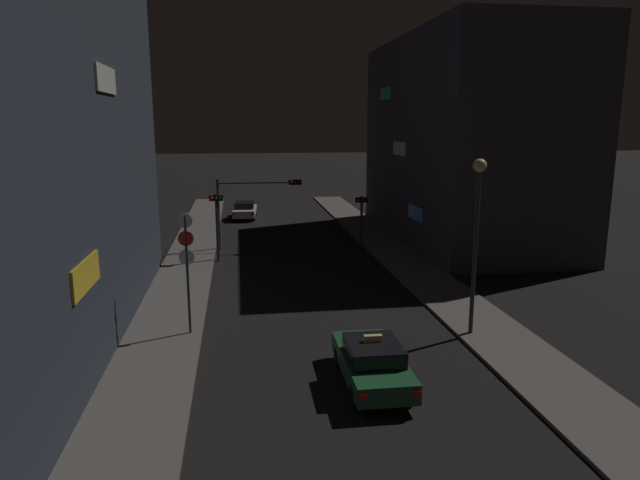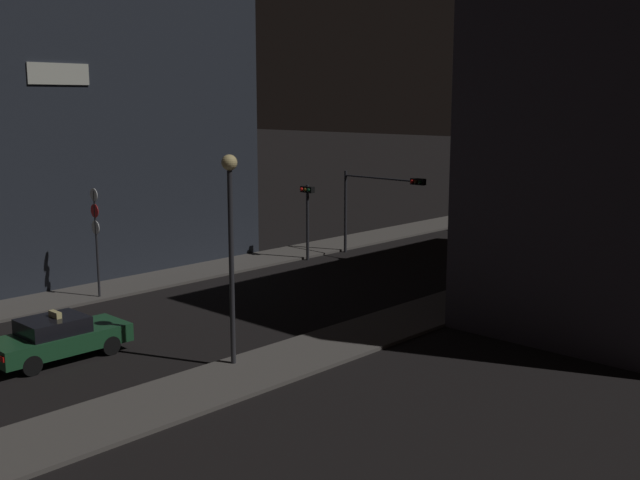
% 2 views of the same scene
% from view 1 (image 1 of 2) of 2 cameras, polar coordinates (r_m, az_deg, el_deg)
% --- Properties ---
extents(sidewalk_left, '(2.90, 55.46, 0.12)m').
position_cam_1_polar(sidewalk_left, '(33.68, -13.12, -2.14)').
color(sidewalk_left, '#5B5651').
rests_on(sidewalk_left, ground_plane).
extents(sidewalk_right, '(2.90, 55.46, 0.12)m').
position_cam_1_polar(sidewalk_right, '(34.87, 7.76, -1.47)').
color(sidewalk_right, '#5B5651').
rests_on(sidewalk_right, ground_plane).
extents(building_facade_right, '(9.00, 19.94, 13.63)m').
position_cam_1_polar(building_facade_right, '(40.57, 14.25, 9.76)').
color(building_facade_right, '#3D3842').
rests_on(building_facade_right, ground_plane).
extents(taxi, '(1.85, 4.46, 1.62)m').
position_cam_1_polar(taxi, '(17.84, 5.29, -12.14)').
color(taxi, '#1E512D').
rests_on(taxi, ground_plane).
extents(far_car, '(2.16, 4.58, 1.42)m').
position_cam_1_polar(far_car, '(48.44, -7.60, 3.03)').
color(far_car, silver).
rests_on(far_car, ground_plane).
extents(traffic_light_overhead, '(5.36, 0.42, 4.52)m').
position_cam_1_polar(traffic_light_overhead, '(35.99, -6.69, 4.34)').
color(traffic_light_overhead, '#2D2D33').
rests_on(traffic_light_overhead, ground_plane).
extents(traffic_light_left_kerb, '(0.80, 0.42, 3.99)m').
position_cam_1_polar(traffic_light_left_kerb, '(33.11, -10.40, 2.65)').
color(traffic_light_left_kerb, '#2D2D33').
rests_on(traffic_light_left_kerb, ground_plane).
extents(traffic_light_right_kerb, '(0.80, 0.42, 3.39)m').
position_cam_1_polar(traffic_light_right_kerb, '(36.32, 4.23, 2.98)').
color(traffic_light_right_kerb, '#2D2D33').
rests_on(traffic_light_right_kerb, ground_plane).
extents(sign_pole_left, '(0.58, 0.10, 4.61)m').
position_cam_1_polar(sign_pole_left, '(21.50, -13.29, -2.14)').
color(sign_pole_left, '#2D2D33').
rests_on(sign_pole_left, sidewalk_left).
extents(street_lamp_near_block, '(0.49, 0.49, 6.58)m').
position_cam_1_polar(street_lamp_near_block, '(21.38, 15.57, 2.27)').
color(street_lamp_near_block, '#2D2D33').
rests_on(street_lamp_near_block, sidewalk_right).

